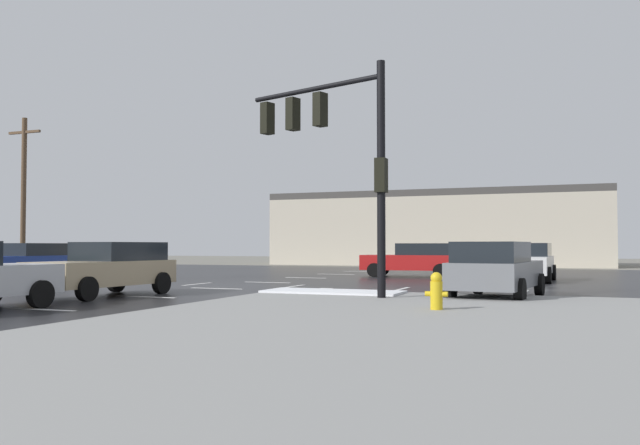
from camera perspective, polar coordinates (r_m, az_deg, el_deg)
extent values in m
plane|color=slate|center=(24.80, -6.58, -5.45)|extent=(120.00, 120.00, 0.00)
cube|color=#232326|center=(24.80, -6.58, -5.43)|extent=(44.00, 44.00, 0.02)
cube|color=gray|center=(10.00, 23.92, -10.05)|extent=(18.00, 18.00, 0.14)
cube|color=white|center=(19.10, 1.14, -5.99)|extent=(4.00, 1.60, 0.06)
cube|color=silver|center=(16.65, -23.01, -6.93)|extent=(2.00, 0.15, 0.01)
cube|color=silver|center=(19.71, -14.81, -6.23)|extent=(2.00, 0.15, 0.01)
cube|color=silver|center=(23.06, -8.91, -5.65)|extent=(2.00, 0.15, 0.01)
cube|color=silver|center=(26.58, -4.55, -5.17)|extent=(2.00, 0.15, 0.01)
cube|color=silver|center=(30.23, -1.24, -4.80)|extent=(2.00, 0.15, 0.01)
cube|color=silver|center=(33.95, 1.36, -4.49)|extent=(2.00, 0.15, 0.01)
cube|color=silver|center=(37.73, 3.44, -4.24)|extent=(2.00, 0.15, 0.01)
cube|color=silver|center=(41.56, 5.13, -4.02)|extent=(2.00, 0.15, 0.01)
cube|color=silver|center=(30.77, -23.33, -4.58)|extent=(0.15, 2.00, 0.01)
cube|color=silver|center=(28.11, -17.50, -4.92)|extent=(0.15, 2.00, 0.01)
cube|color=silver|center=(25.79, -10.53, -5.25)|extent=(0.15, 2.00, 0.01)
cube|color=silver|center=(23.93, -2.32, -5.53)|extent=(0.15, 2.00, 0.01)
cube|color=silver|center=(22.63, 7.04, -5.72)|extent=(0.15, 2.00, 0.01)
cube|color=silver|center=(21.99, 17.25, -5.76)|extent=(0.15, 2.00, 0.01)
cube|color=silver|center=(19.68, -2.99, -6.30)|extent=(0.45, 7.00, 0.01)
cylinder|color=black|center=(17.41, 5.31, 3.80)|extent=(0.22, 0.22, 6.23)
cylinder|color=black|center=(19.22, -0.52, 11.46)|extent=(4.41, 1.55, 0.14)
cube|color=black|center=(18.95, 0.02, 9.72)|extent=(0.38, 0.43, 0.95)
sphere|color=yellow|center=(19.10, -0.36, 10.50)|extent=(0.20, 0.20, 0.20)
cube|color=black|center=(19.60, -2.35, 9.33)|extent=(0.38, 0.43, 0.95)
sphere|color=yellow|center=(19.76, -2.70, 10.08)|extent=(0.20, 0.20, 0.20)
cube|color=black|center=(20.29, -4.56, 8.94)|extent=(0.38, 0.43, 0.95)
sphere|color=yellow|center=(20.45, -4.89, 9.67)|extent=(0.20, 0.20, 0.20)
cube|color=black|center=(17.41, 5.30, 4.08)|extent=(0.28, 0.36, 0.90)
cylinder|color=gold|center=(14.30, 10.03, -6.22)|extent=(0.26, 0.26, 0.60)
sphere|color=gold|center=(14.28, 10.02, -4.74)|extent=(0.25, 0.25, 0.25)
cylinder|color=gold|center=(14.33, 9.31, -6.09)|extent=(0.12, 0.11, 0.11)
cylinder|color=gold|center=(14.26, 10.74, -6.10)|extent=(0.12, 0.11, 0.11)
cube|color=#BCB29E|center=(51.78, 10.15, -0.82)|extent=(24.97, 8.00, 5.06)
cube|color=#3F3D3A|center=(51.91, 10.13, 2.25)|extent=(24.97, 8.00, 0.50)
cylinder|color=black|center=(16.99, -22.99, -5.72)|extent=(0.28, 0.68, 0.66)
sphere|color=white|center=(18.53, -24.38, -4.29)|extent=(0.18, 0.18, 0.18)
sphere|color=white|center=(17.65, -22.01, -4.45)|extent=(0.18, 0.18, 0.18)
cube|color=navy|center=(31.73, -24.35, -3.26)|extent=(1.89, 4.54, 0.70)
cube|color=black|center=(32.19, -23.46, -2.14)|extent=(1.71, 2.51, 0.55)
cylinder|color=black|center=(30.04, -25.32, -4.00)|extent=(0.23, 0.66, 0.66)
cylinder|color=black|center=(32.18, -21.27, -3.91)|extent=(0.23, 0.66, 0.66)
cylinder|color=black|center=(33.45, -23.51, -3.80)|extent=(0.23, 0.66, 0.66)
cube|color=#B21919|center=(31.49, 7.79, -3.43)|extent=(4.61, 2.09, 0.70)
cube|color=black|center=(31.37, 9.00, -2.29)|extent=(2.58, 1.82, 0.55)
cylinder|color=black|center=(30.91, 4.71, -4.12)|extent=(0.67, 0.26, 0.66)
cylinder|color=black|center=(32.67, 5.41, -4.00)|extent=(0.67, 0.26, 0.66)
cylinder|color=black|center=(30.38, 10.36, -4.13)|extent=(0.67, 0.26, 0.66)
cylinder|color=black|center=(32.17, 10.76, -4.01)|extent=(0.67, 0.26, 0.66)
sphere|color=white|center=(31.37, 3.64, -3.45)|extent=(0.18, 0.18, 0.18)
sphere|color=white|center=(32.49, 4.13, -3.40)|extent=(0.18, 0.18, 0.18)
cube|color=tan|center=(20.28, -18.23, -4.16)|extent=(2.11, 4.62, 0.70)
cube|color=black|center=(20.76, -16.92, -2.39)|extent=(1.83, 2.59, 0.55)
cylinder|color=black|center=(18.58, -19.49, -5.43)|extent=(0.27, 0.67, 0.66)
cylinder|color=black|center=(19.88, -23.18, -5.15)|extent=(0.27, 0.67, 0.66)
cylinder|color=black|center=(20.86, -13.53, -5.10)|extent=(0.27, 0.67, 0.66)
cylinder|color=black|center=(22.03, -17.19, -4.90)|extent=(0.27, 0.67, 0.66)
sphere|color=white|center=(18.32, -21.68, -4.36)|extent=(0.18, 0.18, 0.18)
sphere|color=white|center=(19.18, -24.03, -4.21)|extent=(0.18, 0.18, 0.18)
cube|color=slate|center=(19.10, 15.04, -4.33)|extent=(2.25, 4.66, 0.70)
cube|color=black|center=(18.43, 14.59, -2.48)|extent=(1.90, 2.63, 0.55)
cylinder|color=black|center=(20.81, 13.51, -5.11)|extent=(0.29, 0.68, 0.66)
cylinder|color=black|center=(20.46, 18.43, -5.12)|extent=(0.29, 0.68, 0.66)
cylinder|color=black|center=(17.86, 11.18, -5.65)|extent=(0.29, 0.68, 0.66)
cylinder|color=black|center=(17.45, 16.90, -5.69)|extent=(0.29, 0.68, 0.66)
sphere|color=white|center=(21.37, 14.77, -4.08)|extent=(0.18, 0.18, 0.18)
sphere|color=white|center=(21.16, 17.83, -4.07)|extent=(0.18, 0.18, 0.18)
cube|color=white|center=(28.56, 17.49, -3.51)|extent=(1.92, 4.55, 0.70)
cube|color=black|center=(29.22, 17.61, -2.25)|extent=(1.72, 2.52, 0.55)
cylinder|color=black|center=(26.98, 19.11, -4.33)|extent=(0.24, 0.67, 0.66)
cylinder|color=black|center=(27.16, 15.30, -4.35)|extent=(0.24, 0.67, 0.66)
cylinder|color=black|center=(30.03, 19.49, -4.08)|extent=(0.24, 0.67, 0.66)
cylinder|color=black|center=(30.19, 16.07, -4.10)|extent=(0.24, 0.67, 0.66)
sphere|color=white|center=(26.32, 18.30, -3.64)|extent=(0.18, 0.18, 0.18)
sphere|color=white|center=(26.44, 15.80, -3.65)|extent=(0.18, 0.18, 0.18)
cylinder|color=brown|center=(40.28, -24.24, 2.19)|extent=(0.28, 0.28, 8.63)
cube|color=brown|center=(40.67, -24.17, 7.13)|extent=(2.20, 0.14, 0.14)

